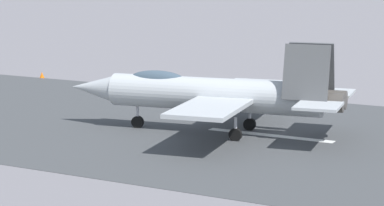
{
  "coord_description": "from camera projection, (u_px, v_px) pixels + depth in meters",
  "views": [
    {
      "loc": [
        -17.97,
        42.88,
        10.04
      ],
      "look_at": [
        3.18,
        3.27,
        2.2
      ],
      "focal_mm": 73.58,
      "sensor_mm": 36.0,
      "label": 1
    }
  ],
  "objects": [
    {
      "name": "fighter_jet",
      "position": [
        212.0,
        93.0,
        47.38
      ],
      "size": [
        18.02,
        14.62,
        5.67
      ],
      "color": "#B4B8BC",
      "rests_on": "ground"
    },
    {
      "name": "runway_strip",
      "position": [
        264.0,
        135.0,
        47.32
      ],
      "size": [
        240.0,
        26.0,
        0.02
      ],
      "color": "#414346",
      "rests_on": "ground"
    },
    {
      "name": "ground_plane",
      "position": [
        264.0,
        135.0,
        47.33
      ],
      "size": [
        400.0,
        400.0,
        0.0
      ],
      "primitive_type": "plane",
      "color": "slate"
    },
    {
      "name": "marker_cone_far",
      "position": [
        42.0,
        75.0,
        71.35
      ],
      "size": [
        0.44,
        0.44,
        0.55
      ],
      "primitive_type": "cone",
      "color": "orange",
      "rests_on": "ground"
    },
    {
      "name": "marker_cone_mid",
      "position": [
        230.0,
        90.0,
        62.6
      ],
      "size": [
        0.44,
        0.44,
        0.55
      ],
      "primitive_type": "cone",
      "color": "orange",
      "rests_on": "ground"
    }
  ]
}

